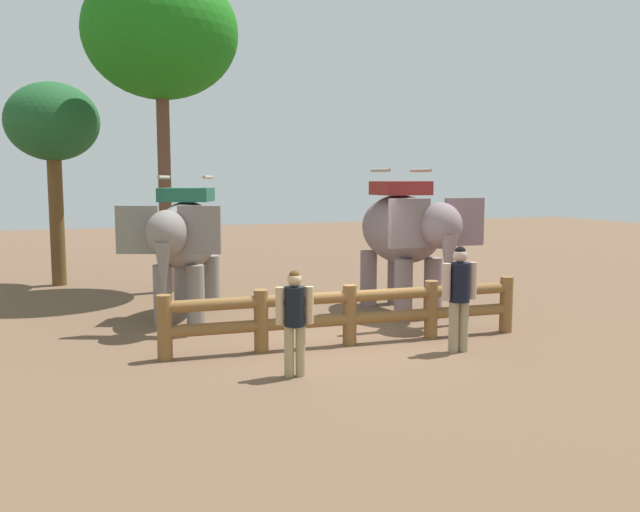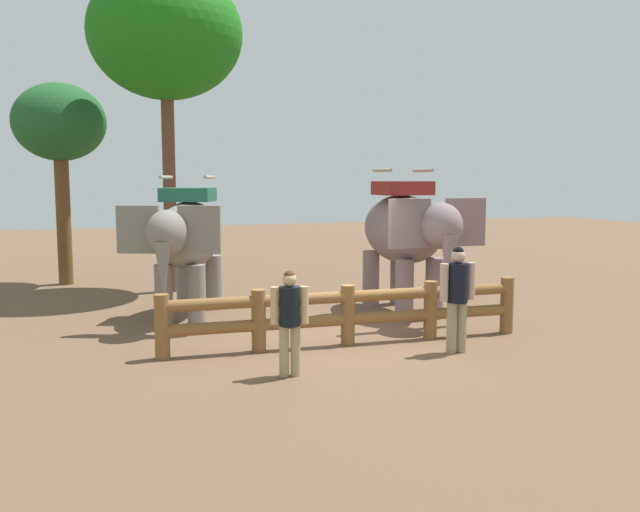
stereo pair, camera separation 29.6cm
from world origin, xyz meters
TOP-DOWN VIEW (x-y plane):
  - ground_plane at (0.00, 0.00)m, footprint 60.00×60.00m
  - log_fence at (0.00, -0.17)m, footprint 6.52×0.55m
  - elephant_near_left at (-2.27, 3.04)m, footprint 2.57×3.48m
  - elephant_center at (2.19, 1.93)m, footprint 2.05×3.57m
  - tourist_woman_in_black at (1.51, -1.25)m, footprint 0.63×0.36m
  - tourist_man_in_blue at (-1.49, -1.59)m, footprint 0.54×0.37m
  - tree_far_left at (-2.16, 6.51)m, footprint 3.77×3.77m
  - tree_back_center at (-4.73, 8.66)m, footprint 2.42×2.42m

SIDE VIEW (x-z plane):
  - ground_plane at x=0.00m, z-range 0.00..0.00m
  - log_fence at x=0.00m, z-range 0.08..1.13m
  - tourist_man_in_blue at x=-1.49m, z-range 0.12..1.69m
  - tourist_woman_in_black at x=1.51m, z-range 0.14..1.91m
  - elephant_near_left at x=-2.27m, z-range 0.18..3.12m
  - elephant_center at x=2.19m, z-range 0.19..3.27m
  - tree_back_center at x=-4.73m, z-range 1.56..6.96m
  - tree_far_left at x=-2.16m, z-range 2.36..10.37m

